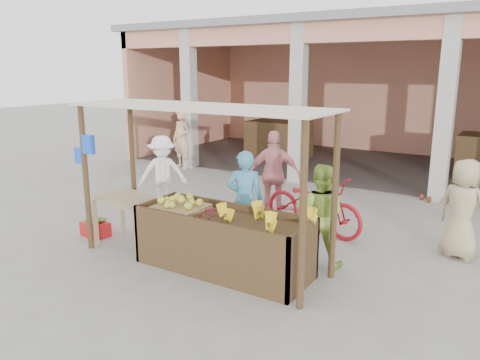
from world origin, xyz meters
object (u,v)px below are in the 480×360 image
Objects in this scene: red_crate at (96,229)px; vendor_blue at (245,197)px; side_table at (128,205)px; vendor_green at (320,212)px; motorcycle at (313,203)px; fruit_stall at (223,244)px.

red_crate is 2.81m from vendor_blue.
side_table is 0.67× the size of vendor_blue.
vendor_green is 1.45m from motorcycle.
red_crate is 0.27× the size of vendor_blue.
side_table is at bearing 5.85° from vendor_green.
motorcycle is at bearing 56.87° from side_table.
vendor_blue is 1.50m from motorcycle.
fruit_stall is 1.90m from side_table.
vendor_blue reaches higher than vendor_green.
red_crate is 3.92m from motorcycle.
vendor_green is 0.79× the size of motorcycle.
fruit_stall is at bearing 9.46° from red_crate.
vendor_blue reaches higher than fruit_stall.
vendor_green reaches higher than red_crate.
motorcycle is at bearing 44.20° from red_crate.
side_table is 2.43× the size of red_crate.
side_table is at bearing 8.37° from red_crate.
vendor_blue is at bearing 28.90° from red_crate.
motorcycle is (0.63, 1.32, -0.33)m from vendor_blue.
fruit_stall is 2.75m from red_crate.
red_crate is (-0.85, 0.01, -0.58)m from side_table.
side_table is 1.03m from red_crate.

